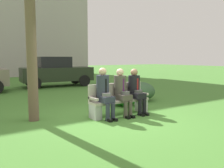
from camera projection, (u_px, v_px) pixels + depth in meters
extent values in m
plane|color=#467E30|center=(114.00, 119.00, 6.29)|extent=(80.00, 80.00, 0.00)
cube|color=#B7AD9E|center=(120.00, 101.00, 6.69)|extent=(1.78, 0.44, 0.07)
cube|color=#B7AD9E|center=(116.00, 91.00, 6.82)|extent=(1.78, 0.06, 0.45)
cube|color=#B7AD9E|center=(93.00, 99.00, 6.21)|extent=(0.08, 0.44, 0.06)
cube|color=#B7AD9E|center=(143.00, 93.00, 7.14)|extent=(0.08, 0.44, 0.06)
cube|color=#B4B4B4|center=(95.00, 112.00, 6.28)|extent=(0.20, 0.37, 0.38)
cube|color=#B4B4B4|center=(141.00, 105.00, 7.15)|extent=(0.20, 0.37, 0.38)
cube|color=#2D3342|center=(106.00, 99.00, 6.24)|extent=(0.32, 0.38, 0.16)
cylinder|color=#2D3342|center=(108.00, 112.00, 6.07)|extent=(0.11, 0.11, 0.45)
cylinder|color=#2D3342|center=(113.00, 112.00, 6.16)|extent=(0.11, 0.11, 0.45)
cube|color=black|center=(109.00, 120.00, 6.04)|extent=(0.09, 0.22, 0.07)
cube|color=black|center=(114.00, 119.00, 6.13)|extent=(0.09, 0.22, 0.07)
cylinder|color=#2D3342|center=(103.00, 86.00, 6.36)|extent=(0.34, 0.34, 0.58)
cube|color=black|center=(106.00, 86.00, 6.22)|extent=(0.05, 0.01, 0.37)
sphere|color=tan|center=(103.00, 72.00, 6.32)|extent=(0.21, 0.21, 0.21)
cylinder|color=slate|center=(106.00, 95.00, 6.20)|extent=(0.24, 0.24, 0.09)
cube|color=#4C473D|center=(124.00, 97.00, 6.55)|extent=(0.32, 0.38, 0.16)
cylinder|color=#4C473D|center=(126.00, 110.00, 6.38)|extent=(0.11, 0.11, 0.45)
cylinder|color=#4C473D|center=(130.00, 109.00, 6.47)|extent=(0.11, 0.11, 0.45)
cube|color=black|center=(127.00, 117.00, 6.35)|extent=(0.09, 0.22, 0.07)
cube|color=black|center=(132.00, 116.00, 6.44)|extent=(0.09, 0.22, 0.07)
cylinder|color=#4C473D|center=(120.00, 85.00, 6.67)|extent=(0.34, 0.34, 0.54)
cube|color=#4C1951|center=(123.00, 85.00, 6.53)|extent=(0.05, 0.01, 0.35)
sphere|color=beige|center=(120.00, 72.00, 6.63)|extent=(0.21, 0.21, 0.21)
cylinder|color=#575757|center=(126.00, 93.00, 6.54)|extent=(0.24, 0.24, 0.09)
cube|color=black|center=(138.00, 96.00, 6.82)|extent=(0.32, 0.38, 0.16)
cylinder|color=black|center=(140.00, 108.00, 6.65)|extent=(0.11, 0.11, 0.45)
cylinder|color=black|center=(144.00, 107.00, 6.74)|extent=(0.11, 0.11, 0.45)
cube|color=black|center=(141.00, 115.00, 6.63)|extent=(0.09, 0.22, 0.07)
cube|color=black|center=(146.00, 114.00, 6.71)|extent=(0.09, 0.22, 0.07)
cylinder|color=black|center=(134.00, 84.00, 6.95)|extent=(0.34, 0.34, 0.52)
cube|color=maroon|center=(138.00, 84.00, 6.81)|extent=(0.05, 0.01, 0.34)
sphere|color=#9E7556|center=(134.00, 72.00, 6.91)|extent=(0.21, 0.21, 0.21)
cylinder|color=#4B4B4B|center=(138.00, 92.00, 6.79)|extent=(0.24, 0.24, 0.09)
cylinder|color=brown|center=(30.00, 22.00, 5.88)|extent=(0.26, 0.26, 4.99)
ellipsoid|color=#375837|center=(141.00, 91.00, 8.99)|extent=(1.13, 1.03, 0.70)
ellipsoid|color=#227521|center=(124.00, 97.00, 8.02)|extent=(0.94, 0.86, 0.59)
cube|color=#232D1E|center=(57.00, 74.00, 13.49)|extent=(4.02, 1.90, 0.76)
cube|color=black|center=(54.00, 62.00, 13.34)|extent=(1.81, 1.50, 0.60)
cylinder|color=black|center=(75.00, 79.00, 14.86)|extent=(0.65, 0.20, 0.64)
cylinder|color=black|center=(85.00, 81.00, 13.49)|extent=(0.65, 0.20, 0.64)
cylinder|color=black|center=(30.00, 81.00, 13.57)|extent=(0.65, 0.20, 0.64)
cylinder|color=black|center=(35.00, 83.00, 12.21)|extent=(0.65, 0.20, 0.64)
cube|color=#AC9FA3|center=(10.00, 2.00, 22.39)|extent=(12.81, 7.14, 13.68)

